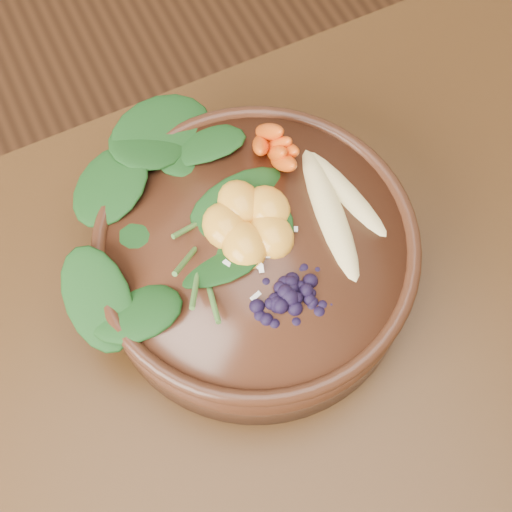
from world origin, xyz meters
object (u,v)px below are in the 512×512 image
dining_table (381,411)px  banana_halves (340,195)px  carrot_cluster (272,128)px  mandarin_cluster (249,216)px  kale_heap (180,194)px  stoneware_bowl (256,260)px  blueberry_pile (290,289)px

dining_table → banana_halves: 0.27m
carrot_cluster → mandarin_cluster: (-0.06, -0.07, -0.03)m
kale_heap → banana_halves: 0.16m
stoneware_bowl → kale_heap: (-0.05, 0.07, 0.07)m
kale_heap → carrot_cluster: (0.11, 0.02, 0.02)m
stoneware_bowl → banana_halves: bearing=1.6°
dining_table → carrot_cluster: 0.35m
kale_heap → carrot_cluster: 0.11m
carrot_cluster → banana_halves: (0.03, -0.08, -0.03)m
banana_halves → kale_heap: bearing=156.5°
stoneware_bowl → carrot_cluster: (0.06, 0.09, 0.09)m
carrot_cluster → blueberry_pile: bearing=-109.5°
kale_heap → blueberry_pile: 0.14m
stoneware_bowl → banana_halves: 0.11m
banana_halves → blueberry_pile: size_ratio=1.22×
stoneware_bowl → banana_halves: size_ratio=1.77×
dining_table → blueberry_pile: size_ratio=10.67×
mandarin_cluster → blueberry_pile: (-0.00, -0.09, 0.00)m
stoneware_bowl → mandarin_cluster: bearing=82.6°
carrot_cluster → stoneware_bowl: bearing=-123.7°
blueberry_pile → mandarin_cluster: bearing=89.6°
dining_table → banana_halves: banana_halves is taller
kale_heap → blueberry_pile: bearing=-69.3°
carrot_cluster → banana_halves: size_ratio=0.49×
mandarin_cluster → stoneware_bowl: bearing=-97.4°
stoneware_bowl → blueberry_pile: bearing=-88.2°
stoneware_bowl → blueberry_pile: blueberry_pile is taller
dining_table → stoneware_bowl: bearing=112.4°
kale_heap → blueberry_pile: (0.05, -0.14, -0.00)m
dining_table → carrot_cluster: carrot_cluster is taller
stoneware_bowl → banana_halves: banana_halves is taller
mandarin_cluster → blueberry_pile: blueberry_pile is taller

